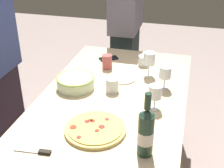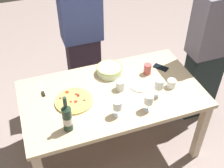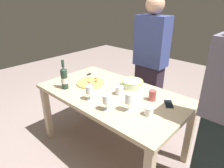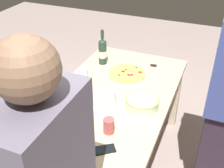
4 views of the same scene
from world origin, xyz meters
The scene contains 14 objects.
ground_plane centered at (0.00, 0.00, 0.00)m, with size 8.00×8.00×0.00m, color gray.
dining_table centered at (0.00, 0.00, 0.66)m, with size 1.60×0.90×0.75m.
pizza centered at (-0.35, 0.00, 0.76)m, with size 0.33×0.33×0.03m.
serving_bowl centered at (0.07, 0.26, 0.79)m, with size 0.25×0.25×0.08m.
wine_bottle centered at (-0.46, -0.28, 0.88)m, with size 0.08×0.08×0.33m.
wine_glass_near_pizza centered at (0.36, -0.17, 0.88)m, with size 0.08×0.08×0.18m.
wine_glass_by_bottle centered at (-0.05, -0.27, 0.85)m, with size 0.08×0.08×0.15m.
wine_glass_far_left centered at (0.21, -0.30, 0.86)m, with size 0.08×0.08×0.15m.
cup_amber centered at (0.53, -0.11, 0.79)m, with size 0.08×0.08×0.08m, color white.
cup_ceramic centered at (0.41, 0.14, 0.80)m, with size 0.07×0.07×0.10m, color #B24D4A.
cup_spare centered at (0.08, 0.02, 0.80)m, with size 0.08×0.08×0.09m, color white.
side_plate centered at (0.26, -0.01, 0.76)m, with size 0.17×0.17×0.01m, color white.
cell_phone centered at (0.57, 0.18, 0.76)m, with size 0.07×0.14×0.01m, color black.
pizza_knife centered at (-0.58, 0.21, 0.76)m, with size 0.04×0.19×0.02m.
Camera 4 is at (1.69, 0.69, 1.99)m, focal length 45.29 mm.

